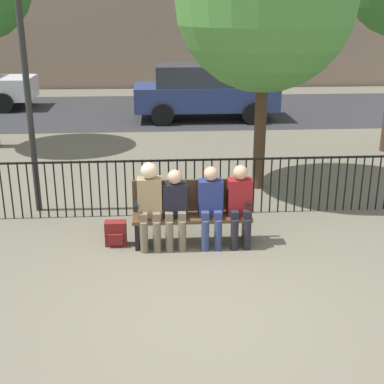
# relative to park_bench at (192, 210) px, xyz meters

# --- Properties ---
(ground_plane) EXTENTS (80.00, 80.00, 0.00)m
(ground_plane) POSITION_rel_park_bench_xyz_m (0.00, -1.85, -0.49)
(ground_plane) COLOR #605B4C
(park_bench) EXTENTS (1.69, 0.45, 0.92)m
(park_bench) POSITION_rel_park_bench_xyz_m (0.00, 0.00, 0.00)
(park_bench) COLOR #4C331E
(park_bench) RESTS_ON ground
(seated_person_0) EXTENTS (0.34, 0.39, 1.25)m
(seated_person_0) POSITION_rel_park_bench_xyz_m (-0.59, -0.13, 0.21)
(seated_person_0) COLOR brown
(seated_person_0) RESTS_ON ground
(seated_person_1) EXTENTS (0.34, 0.39, 1.14)m
(seated_person_1) POSITION_rel_park_bench_xyz_m (-0.24, -0.13, 0.15)
(seated_person_1) COLOR brown
(seated_person_1) RESTS_ON ground
(seated_person_2) EXTENTS (0.34, 0.39, 1.17)m
(seated_person_2) POSITION_rel_park_bench_xyz_m (0.26, -0.13, 0.16)
(seated_person_2) COLOR navy
(seated_person_2) RESTS_ON ground
(seated_person_3) EXTENTS (0.34, 0.39, 1.18)m
(seated_person_3) POSITION_rel_park_bench_xyz_m (0.67, -0.13, 0.17)
(seated_person_3) COLOR black
(seated_person_3) RESTS_ON ground
(backpack) EXTENTS (0.31, 0.21, 0.36)m
(backpack) POSITION_rel_park_bench_xyz_m (-1.10, -0.04, -0.32)
(backpack) COLOR maroon
(backpack) RESTS_ON ground
(fence_railing) EXTENTS (9.01, 0.03, 0.95)m
(fence_railing) POSITION_rel_park_bench_xyz_m (-0.02, 1.09, 0.07)
(fence_railing) COLOR black
(fence_railing) RESTS_ON ground
(tree_0) EXTENTS (3.10, 3.10, 4.90)m
(tree_0) POSITION_rel_park_bench_xyz_m (1.42, 2.37, 2.85)
(tree_0) COLOR #422D1E
(tree_0) RESTS_ON ground
(lamp_post) EXTENTS (0.28, 0.28, 4.11)m
(lamp_post) POSITION_rel_park_bench_xyz_m (-2.49, 1.44, 2.18)
(lamp_post) COLOR black
(lamp_post) RESTS_ON ground
(street_surface) EXTENTS (24.00, 6.00, 0.01)m
(street_surface) POSITION_rel_park_bench_xyz_m (0.00, 10.15, -0.49)
(street_surface) COLOR #2B2B2D
(street_surface) RESTS_ON ground
(parked_car_0) EXTENTS (4.20, 1.94, 1.62)m
(parked_car_0) POSITION_rel_park_bench_xyz_m (0.91, 8.76, 0.35)
(parked_car_0) COLOR navy
(parked_car_0) RESTS_ON ground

